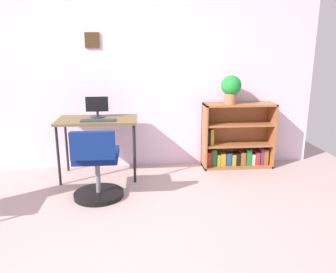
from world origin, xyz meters
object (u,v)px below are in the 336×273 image
(bookshelf_low, at_px, (236,139))
(monitor, at_px, (97,107))
(desk, at_px, (98,124))
(office_chair, at_px, (97,168))
(keyboard, at_px, (98,120))
(potted_plant_on_shelf, at_px, (231,88))

(bookshelf_low, bearing_deg, monitor, -175.21)
(desk, bearing_deg, office_chair, -85.78)
(office_chair, bearing_deg, desk, 94.22)
(keyboard, distance_m, bookshelf_low, 1.82)
(desk, bearing_deg, bookshelf_low, 7.61)
(keyboard, height_order, potted_plant_on_shelf, potted_plant_on_shelf)
(office_chair, bearing_deg, monitor, 94.07)
(monitor, distance_m, keyboard, 0.25)
(monitor, height_order, office_chair, monitor)
(desk, relative_size, keyboard, 2.37)
(monitor, xyz_separation_m, office_chair, (0.05, -0.74, -0.51))
(keyboard, bearing_deg, desk, 100.84)
(monitor, distance_m, bookshelf_low, 1.84)
(desk, height_order, monitor, monitor)
(desk, xyz_separation_m, potted_plant_on_shelf, (1.65, 0.18, 0.39))
(monitor, bearing_deg, potted_plant_on_shelf, 3.31)
(monitor, distance_m, office_chair, 0.90)
(monitor, bearing_deg, desk, -87.04)
(desk, height_order, bookshelf_low, bookshelf_low)
(office_chair, bearing_deg, keyboard, 92.45)
(keyboard, xyz_separation_m, office_chair, (0.02, -0.52, -0.39))
(potted_plant_on_shelf, bearing_deg, keyboard, -168.86)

